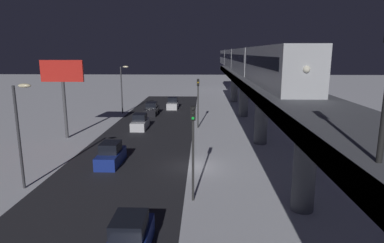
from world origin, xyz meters
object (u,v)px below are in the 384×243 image
traffic_light_near (193,140)px  commercial_billboard (62,79)px  sedan_blue_2 (130,239)px  traffic_light_mid (198,96)px  sedan_white_2 (140,123)px  sedan_white (173,104)px  sedan_blue (111,155)px  subway_train (240,59)px  sedan_black (152,110)px

traffic_light_near → commercial_billboard: size_ratio=0.72×
sedan_blue_2 → traffic_light_mid: 28.17m
sedan_white_2 → commercial_billboard: bearing=32.7°
sedan_white → sedan_white_2: 16.33m
sedan_blue → sedan_white_2: (0.00, -13.76, 0.00)m
sedan_blue → subway_train: bearing=-115.9°
traffic_light_near → traffic_light_mid: size_ratio=1.00×
commercial_billboard → sedan_blue_2: bearing=118.9°
sedan_black → subway_train: bearing=-157.2°
sedan_blue_2 → traffic_light_mid: (-2.90, -27.82, 3.40)m
sedan_white_2 → traffic_light_near: bearing=109.8°
sedan_blue → sedan_blue_2: (-4.60, 13.23, 0.00)m
traffic_light_near → sedan_blue_2: bearing=64.6°
sedan_white → sedan_white_2: bearing=-99.9°
sedan_black → traffic_light_mid: bearing=129.5°
sedan_blue_2 → traffic_light_mid: bearing=84.0°
sedan_white_2 → traffic_light_near: (-7.50, 20.88, 3.40)m
sedan_blue → sedan_blue_2: size_ratio=1.01×
subway_train → sedan_blue_2: (9.80, 42.95, -7.84)m
sedan_white → commercial_billboard: 24.19m
sedan_black → traffic_light_near: (-7.50, 30.80, 3.41)m
sedan_blue_2 → sedan_white: bearing=92.4°
traffic_light_near → sedan_blue: bearing=-43.5°
sedan_white_2 → traffic_light_near: size_ratio=0.65×
sedan_blue_2 → traffic_light_near: (-2.90, -6.10, 3.40)m
subway_train → traffic_light_near: subway_train is taller
traffic_light_near → traffic_light_mid: bearing=-90.0°
sedan_black → traffic_light_mid: size_ratio=0.75×
subway_train → sedan_white: (11.60, -0.12, -7.84)m
sedan_blue → sedan_blue_2: bearing=109.2°
subway_train → traffic_light_mid: subway_train is taller
sedan_white → sedan_blue_2: 43.11m
traffic_light_mid → sedan_blue: bearing=62.8°
traffic_light_mid → commercial_billboard: bearing=20.8°
sedan_black → sedan_blue: bearing=90.0°
traffic_light_mid → sedan_white_2: bearing=6.3°
subway_train → sedan_blue: size_ratio=17.16×
subway_train → sedan_white_2: (14.40, 15.97, -7.84)m
sedan_black → commercial_billboard: size_ratio=0.54×
traffic_light_near → sedan_white_2: bearing=-70.2°
sedan_white_2 → sedan_blue_2: (-4.60, 26.98, 0.00)m
sedan_blue_2 → subway_train: bearing=77.1°
traffic_light_near → sedan_black: bearing=-76.3°
traffic_light_mid → commercial_billboard: 16.38m
sedan_black → sedan_white: size_ratio=1.05×
sedan_white_2 → sedan_black: bearing=-90.0°
sedan_white_2 → sedan_blue_2: 27.37m
subway_train → sedan_black: subway_train is taller
sedan_black → sedan_white_2: 9.92m
sedan_white → sedan_black: bearing=-114.4°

